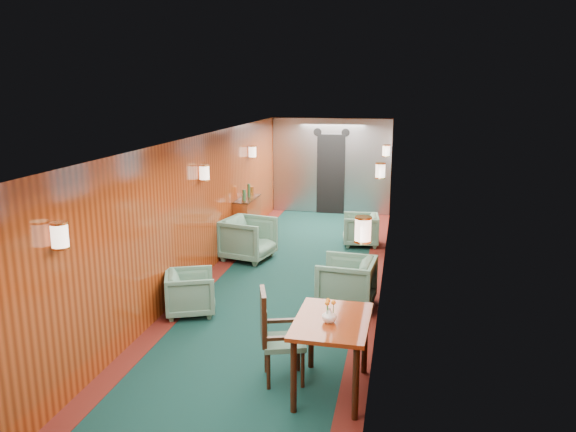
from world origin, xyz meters
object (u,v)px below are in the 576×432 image
Objects in this scene: side_chair at (275,332)px; armchair_right_near at (346,282)px; armchair_right_far at (360,230)px; armchair_left_near at (190,293)px; dining_table at (332,331)px; armchair_left_far at (248,239)px; credenza at (247,220)px.

armchair_right_near is (0.55, 2.29, -0.20)m from side_chair.
side_chair is at bearing -11.13° from armchair_right_far.
armchair_left_near is 0.85× the size of armchair_right_near.
dining_table is 1.28× the size of armchair_left_far.
armchair_left_near is at bearing 117.76° from side_chair.
armchair_left_near is 0.79× the size of armchair_left_far.
credenza is 1.19m from armchair_left_far.
armchair_right_far is (2.10, 4.03, 0.01)m from armchair_left_near.
side_chair is 4.48m from armchair_left_far.
credenza is at bearing -18.46° from armchair_left_near.
armchair_right_near is 3.32m from armchair_right_far.
armchair_right_near is (2.14, 0.71, 0.06)m from armchair_left_near.
armchair_left_near is (-2.23, 1.69, -0.38)m from dining_table.
credenza reaches higher than side_chair.
dining_table is 0.92× the size of credenza.
armchair_left_near is (0.22, -3.79, -0.17)m from credenza.
side_chair is at bearing 171.85° from dining_table.
armchair_left_far is 1.23× the size of armchair_right_far.
armchair_left_near is at bearing -169.90° from armchair_left_far.
dining_table is at bearing 7.12° from armchair_right_near.
armchair_right_far reaches higher than armchair_left_near.
armchair_left_far is (0.12, 2.65, 0.08)m from armchair_left_near.
credenza is at bearing 29.26° from armchair_left_far.
armchair_right_near is at bearing 93.45° from dining_table.
armchair_right_near is at bearing 59.02° from side_chair.
dining_table is 1.57× the size of armchair_right_far.
dining_table is 6.00m from credenza.
side_chair reaches higher than armchair_right_near.
armchair_left_far is at bearing -61.19° from armchair_right_far.
armchair_left_far is 1.07× the size of armchair_right_near.
armchair_left_near is 0.97× the size of armchair_right_far.
armchair_right_far is (2.32, 0.24, -0.16)m from credenza.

